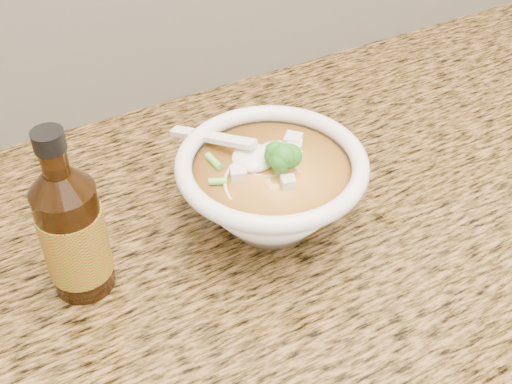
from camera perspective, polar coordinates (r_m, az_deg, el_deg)
counter_slab at (r=0.84m, az=9.51°, el=-0.58°), size 4.00×0.68×0.04m
soup_bowl at (r=0.74m, az=1.33°, el=0.19°), size 0.22×0.23×0.12m
hot_sauce_bottle at (r=0.67m, az=-15.95°, el=-3.51°), size 0.09×0.09×0.20m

